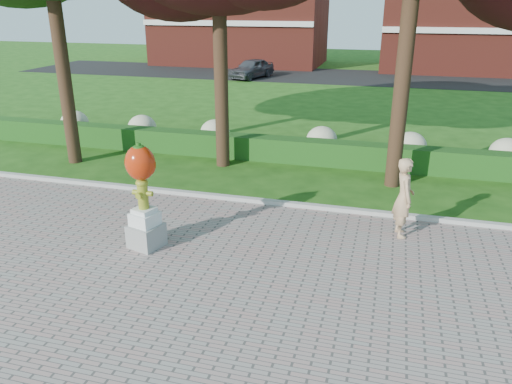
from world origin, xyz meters
TOP-DOWN VIEW (x-y plane):
  - ground at (0.00, 0.00)m, footprint 100.00×100.00m
  - walkway at (0.00, -4.00)m, footprint 40.00×14.00m
  - curb at (0.00, 3.00)m, footprint 40.00×0.18m
  - lawn_hedge at (0.00, 7.00)m, footprint 24.00×0.70m
  - hydrangea_row at (0.57, 8.00)m, footprint 20.10×1.10m
  - street at (0.00, 28.00)m, footprint 50.00×8.00m
  - building_left at (-10.00, 34.00)m, footprint 14.00×8.00m
  - building_right at (8.00, 34.00)m, footprint 12.00×8.00m
  - hydrant_sculpture at (-1.68, -0.12)m, footprint 0.80×0.80m
  - woman at (3.75, 1.97)m, footprint 0.59×0.77m
  - parked_car at (-6.57, 25.45)m, footprint 2.76×4.26m

SIDE VIEW (x-z plane):
  - ground at x=0.00m, z-range 0.00..0.00m
  - street at x=0.00m, z-range 0.00..0.02m
  - walkway at x=0.00m, z-range 0.00..0.04m
  - curb at x=0.00m, z-range 0.00..0.15m
  - lawn_hedge at x=0.00m, z-range 0.00..0.80m
  - hydrangea_row at x=0.57m, z-range 0.06..1.04m
  - parked_car at x=-6.57m, z-range 0.02..1.37m
  - woman at x=3.75m, z-range 0.04..1.91m
  - hydrant_sculpture at x=-1.68m, z-range 0.11..2.49m
  - building_right at x=8.00m, z-range 0.00..6.40m
  - building_left at x=-10.00m, z-range 0.00..7.00m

